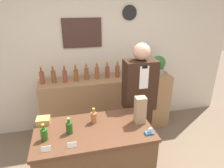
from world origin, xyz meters
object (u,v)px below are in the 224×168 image
paper_bag (140,110)px  tape_dispenser (150,132)px  shopkeeper (139,103)px  potted_plant (158,65)px

paper_bag → tape_dispenser: (0.02, -0.24, -0.14)m
paper_bag → tape_dispenser: 0.27m
shopkeeper → potted_plant: 1.02m
shopkeeper → potted_plant: size_ratio=5.23×
shopkeeper → potted_plant: (0.64, 0.74, 0.31)m
shopkeeper → paper_bag: bearing=-110.0°
shopkeeper → tape_dispenser: bearing=-102.2°
shopkeeper → tape_dispenser: 0.77m
potted_plant → tape_dispenser: potted_plant is taller
shopkeeper → paper_bag: size_ratio=5.35×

